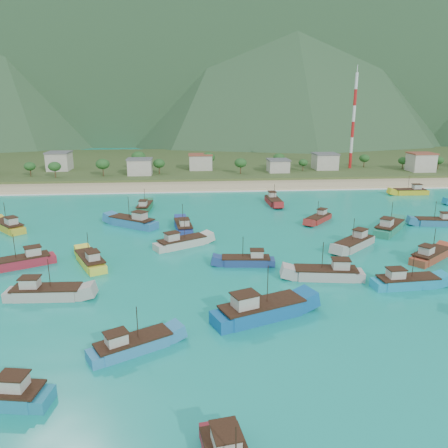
{
  "coord_description": "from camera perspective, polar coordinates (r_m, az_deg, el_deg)",
  "views": [
    {
      "loc": [
        -12.2,
        -74.93,
        29.09
      ],
      "look_at": [
        -4.34,
        18.0,
        3.0
      ],
      "focal_mm": 35.0,
      "sensor_mm": 36.0,
      "label": 1
    }
  ],
  "objects": [
    {
      "name": "boat_11",
      "position": [
        102.84,
        -5.32,
        -0.4
      ],
      "size": [
        4.68,
        11.51,
        6.61
      ],
      "rotation": [
        0.0,
        0.0,
        0.13
      ],
      "color": "navy",
      "rests_on": "ground"
    },
    {
      "name": "boat_16",
      "position": [
        108.12,
        20.75,
        -0.49
      ],
      "size": [
        10.97,
        11.93,
        7.41
      ],
      "rotation": [
        0.0,
        0.0,
        5.57
      ],
      "color": "#217F60",
      "rests_on": "ground"
    },
    {
      "name": "vegetation",
      "position": [
        180.46,
        -1.01,
        7.95
      ],
      "size": [
        276.69,
        25.74,
        8.56
      ],
      "color": "#235623",
      "rests_on": "ground"
    },
    {
      "name": "boat_0",
      "position": [
        77.54,
        22.7,
        -7.06
      ],
      "size": [
        11.14,
        3.92,
        6.47
      ],
      "rotation": [
        0.0,
        0.0,
        4.78
      ],
      "color": "#1893BC",
      "rests_on": "ground"
    },
    {
      "name": "boat_19",
      "position": [
        112.73,
        12.26,
        0.66
      ],
      "size": [
        8.66,
        9.28,
        5.8
      ],
      "rotation": [
        0.0,
        0.0,
        2.42
      ],
      "color": "#A22924",
      "rests_on": "ground"
    },
    {
      "name": "boat_3",
      "position": [
        91.26,
        -5.62,
        -2.49
      ],
      "size": [
        11.55,
        8.48,
        6.71
      ],
      "rotation": [
        0.0,
        0.0,
        5.22
      ],
      "color": "beige",
      "rests_on": "ground"
    },
    {
      "name": "radio_tower",
      "position": [
        196.06,
        16.54,
        12.7
      ],
      "size": [
        1.2,
        1.2,
        39.21
      ],
      "color": "red",
      "rests_on": "ground"
    },
    {
      "name": "boat_5",
      "position": [
        118.81,
        26.09,
        0.21
      ],
      "size": [
        11.14,
        4.91,
        6.36
      ],
      "rotation": [
        0.0,
        0.0,
        1.41
      ],
      "color": "#266993",
      "rests_on": "ground"
    },
    {
      "name": "boat_33",
      "position": [
        88.38,
        -24.9,
        -4.54
      ],
      "size": [
        11.59,
        8.13,
        6.69
      ],
      "rotation": [
        0.0,
        0.0,
        2.04
      ],
      "color": "maroon",
      "rests_on": "ground"
    },
    {
      "name": "beach",
      "position": [
        157.13,
        -0.3,
        4.96
      ],
      "size": [
        400.0,
        18.0,
        1.2
      ],
      "primitive_type": "cube",
      "color": "beige",
      "rests_on": "ground"
    },
    {
      "name": "boat_17",
      "position": [
        62.04,
        4.77,
        -11.27
      ],
      "size": [
        14.18,
        8.75,
        8.07
      ],
      "rotation": [
        0.0,
        0.0,
        5.09
      ],
      "color": "#0F5B9E",
      "rests_on": "ground"
    },
    {
      "name": "boat_32",
      "position": [
        76.8,
        13.3,
        -6.36
      ],
      "size": [
        12.22,
        5.2,
        6.99
      ],
      "rotation": [
        0.0,
        0.0,
        1.42
      ],
      "color": "#B4A9A3",
      "rests_on": "ground"
    },
    {
      "name": "surf_line",
      "position": [
        147.84,
        -0.0,
        4.28
      ],
      "size": [
        400.0,
        2.5,
        0.08
      ],
      "primitive_type": "cube",
      "color": "white",
      "rests_on": "ground"
    },
    {
      "name": "land",
      "position": [
        217.23,
        -1.59,
        7.93
      ],
      "size": [
        400.0,
        110.0,
        2.4
      ],
      "primitive_type": "cube",
      "color": "#385123",
      "rests_on": "ground"
    },
    {
      "name": "boat_23",
      "position": [
        123.88,
        -10.33,
        2.15
      ],
      "size": [
        4.08,
        10.89,
        6.3
      ],
      "rotation": [
        0.0,
        0.0,
        6.19
      ],
      "color": "#1D6C43",
      "rests_on": "ground"
    },
    {
      "name": "boat_22",
      "position": [
        155.23,
        23.14,
        3.87
      ],
      "size": [
        11.17,
        3.37,
        6.58
      ],
      "rotation": [
        0.0,
        0.0,
        1.56
      ],
      "color": "gold",
      "rests_on": "ground"
    },
    {
      "name": "village",
      "position": [
        181.51,
        2.14,
        7.89
      ],
      "size": [
        213.33,
        27.08,
        7.17
      ],
      "color": "beige",
      "rests_on": "ground"
    },
    {
      "name": "boat_20",
      "position": [
        114.49,
        -26.33,
        -0.3
      ],
      "size": [
        10.44,
        11.04,
        6.94
      ],
      "rotation": [
        0.0,
        0.0,
        0.73
      ],
      "color": "gold",
      "rests_on": "ground"
    },
    {
      "name": "ground",
      "position": [
        81.3,
        4.14,
        -5.38
      ],
      "size": [
        600.0,
        600.0,
        0.0
      ],
      "primitive_type": "plane",
      "color": "#0D978F",
      "rests_on": "ground"
    },
    {
      "name": "boat_26",
      "position": [
        94.24,
        16.67,
        -2.48
      ],
      "size": [
        11.01,
        10.28,
        6.88
      ],
      "rotation": [
        0.0,
        0.0,
        2.29
      ],
      "color": "#ABA39A",
      "rests_on": "ground"
    },
    {
      "name": "boat_12",
      "position": [
        55.77,
        -11.89,
        -15.32
      ],
      "size": [
        10.53,
        7.64,
        6.1
      ],
      "rotation": [
        0.0,
        0.0,
        5.21
      ],
      "color": "teal",
      "rests_on": "ground"
    },
    {
      "name": "mountains",
      "position": [
        485.06,
        -6.05,
        24.77
      ],
      "size": [
        1520.0,
        440.0,
        260.0
      ],
      "color": "slate",
      "rests_on": "ground"
    },
    {
      "name": "boat_24",
      "position": [
        92.21,
        25.34,
        -3.81
      ],
      "size": [
        10.78,
        9.23,
        6.52
      ],
      "rotation": [
        0.0,
        0.0,
        5.36
      ],
      "color": "#973F27",
      "rests_on": "ground"
    },
    {
      "name": "boat_8",
      "position": [
        84.41,
        -17.03,
        -4.68
      ],
      "size": [
        7.72,
        11.35,
        6.52
      ],
      "rotation": [
        0.0,
        0.0,
        0.45
      ],
      "color": "yellow",
      "rests_on": "ground"
    },
    {
      "name": "boat_15",
      "position": [
        81.06,
        3.01,
        -4.91
      ],
      "size": [
        10.18,
        3.87,
        5.88
      ],
      "rotation": [
        0.0,
        0.0,
        1.48
      ],
      "color": "navy",
      "rests_on": "ground"
    },
    {
      "name": "boat_9",
      "position": [
        130.04,
        6.47,
        2.96
      ],
      "size": [
        3.57,
        11.12,
        6.52
      ],
      "rotation": [
        0.0,
        0.0,
        3.17
      ],
      "color": "maroon",
      "rests_on": "ground"
    },
    {
      "name": "boat_14",
      "position": [
        108.01,
        -11.84,
        0.21
      ],
      "size": [
        12.79,
        10.64,
        7.67
      ],
      "rotation": [
        0.0,
        0.0,
        0.95
      ],
      "color": "teal",
      "rests_on": "ground"
    },
    {
      "name": "boat_31",
      "position": [
        73.08,
        -22.29,
        -8.35
      ],
      "size": [
        11.6,
        3.81,
        6.79
      ],
      "rotation": [
        0.0,
        0.0,
        4.68
      ],
      "color": "#B0A99F",
      "rests_on": "ground"
    }
  ]
}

